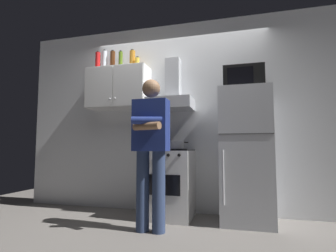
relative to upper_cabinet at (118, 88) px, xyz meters
The scene contains 15 objects.
ground_plane 1.98m from the upper_cabinet, 23.77° to the right, with size 7.00×7.00×0.00m, color slate.
back_wall_tiled 0.97m from the upper_cabinet, 14.86° to the left, with size 4.80×0.10×2.70m, color white.
upper_cabinet is the anchor object (origin of this frame).
stove_oven 1.55m from the upper_cabinet, ahead, with size 0.60×0.62×0.87m.
range_hood 0.81m from the upper_cabinet, ahead, with size 0.60×0.44×0.75m.
refrigerator 2.00m from the upper_cabinet, ahead, with size 0.60×0.62×1.60m.
microwave 1.75m from the upper_cabinet, ahead, with size 0.48×0.37×0.28m.
person_standing 1.35m from the upper_cabinet, 44.26° to the right, with size 0.38×0.33×1.64m.
cooking_pot 1.27m from the upper_cabinet, 14.73° to the right, with size 0.29×0.19×0.09m.
bottle_olive_oil 0.42m from the upper_cabinet, 34.72° to the right, with size 0.06×0.06×0.25m.
bottle_vodka_clear 0.51m from the upper_cabinet, behind, with size 0.07×0.07×0.31m.
bottle_liquor_amber 0.48m from the upper_cabinet, 12.46° to the left, with size 0.08×0.08×0.28m.
bottle_rum_dark 0.46m from the upper_cabinet, 162.87° to the left, with size 0.07×0.07×0.30m.
bottle_spice_jar 0.47m from the upper_cabinet, ahead, with size 0.06×0.06×0.15m.
bottle_soda_red 0.55m from the upper_cabinet, behind, with size 0.07×0.07×0.29m.
Camera 1 is at (0.80, -3.02, 0.88)m, focal length 27.61 mm.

